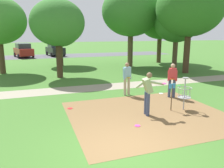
% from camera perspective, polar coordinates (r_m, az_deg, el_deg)
% --- Properties ---
extents(ground_plane, '(160.00, 160.00, 0.00)m').
position_cam_1_polar(ground_plane, '(6.51, 2.93, -16.44)').
color(ground_plane, '#3D6B28').
extents(dirt_tee_pad, '(6.14, 5.39, 0.01)m').
position_cam_1_polar(dirt_tee_pad, '(9.22, 9.06, -7.54)').
color(dirt_tee_pad, brown).
rests_on(dirt_tee_pad, ground).
extents(disc_golf_basket, '(0.98, 0.58, 1.39)m').
position_cam_1_polar(disc_golf_basket, '(9.87, 17.51, -2.06)').
color(disc_golf_basket, '#9E9EA3').
rests_on(disc_golf_basket, ground).
extents(player_foreground_watching, '(1.07, 0.59, 1.71)m').
position_cam_1_polar(player_foreground_watching, '(8.87, 9.02, -1.72)').
color(player_foreground_watching, '#384260').
rests_on(player_foreground_watching, ground).
extents(player_waiting_left, '(0.49, 0.45, 1.71)m').
position_cam_1_polar(player_waiting_left, '(11.64, 14.97, 1.36)').
color(player_waiting_left, '#384260').
rests_on(player_waiting_left, ground).
extents(player_waiting_right, '(0.48, 0.42, 1.71)m').
position_cam_1_polar(player_waiting_right, '(11.66, 3.80, 1.79)').
color(player_waiting_right, tan).
rests_on(player_waiting_right, ground).
extents(frisbee_by_tee, '(0.22, 0.22, 0.02)m').
position_cam_1_polar(frisbee_by_tee, '(9.94, -10.56, -6.07)').
color(frisbee_by_tee, red).
rests_on(frisbee_by_tee, ground).
extents(frisbee_mid_grass, '(0.23, 0.23, 0.02)m').
position_cam_1_polar(frisbee_mid_grass, '(12.41, 12.28, -2.35)').
color(frisbee_mid_grass, white).
rests_on(frisbee_mid_grass, ground).
extents(frisbee_far_left, '(0.20, 0.20, 0.02)m').
position_cam_1_polar(frisbee_far_left, '(8.08, 6.44, -10.42)').
color(frisbee_far_left, '#E53D99').
rests_on(frisbee_far_left, ground).
extents(frisbee_far_right, '(0.22, 0.22, 0.02)m').
position_cam_1_polar(frisbee_far_right, '(14.47, 16.54, -0.45)').
color(frisbee_far_right, green).
rests_on(frisbee_far_right, ground).
extents(tree_near_right, '(3.81, 3.81, 5.52)m').
position_cam_1_polar(tree_near_right, '(16.77, -13.60, 14.75)').
color(tree_near_right, '#422D1E').
rests_on(tree_near_right, ground).
extents(tree_mid_left, '(3.96, 3.96, 5.73)m').
position_cam_1_polar(tree_mid_left, '(21.50, 16.01, 14.50)').
color(tree_mid_left, brown).
rests_on(tree_mid_left, ground).
extents(tree_mid_center, '(5.42, 5.42, 7.46)m').
position_cam_1_polar(tree_mid_center, '(22.14, 4.79, 17.76)').
color(tree_mid_center, brown).
rests_on(tree_mid_center, ground).
extents(tree_mid_right, '(4.49, 4.49, 6.35)m').
position_cam_1_polar(tree_mid_right, '(25.45, 12.10, 15.24)').
color(tree_mid_right, '#4C3823').
rests_on(tree_mid_right, ground).
extents(tree_far_left, '(3.96, 3.96, 5.23)m').
position_cam_1_polar(tree_far_left, '(23.10, -13.10, 13.27)').
color(tree_far_left, '#4C3823').
rests_on(tree_far_left, ground).
extents(tree_far_center, '(5.21, 5.21, 7.32)m').
position_cam_1_polar(tree_far_center, '(19.33, 19.05, 17.73)').
color(tree_far_center, '#422D1E').
rests_on(tree_far_center, ground).
extents(parking_lot_strip, '(36.00, 6.00, 0.01)m').
position_cam_1_polar(parking_lot_strip, '(33.33, -15.54, 6.79)').
color(parking_lot_strip, '#4C4C51').
rests_on(parking_lot_strip, ground).
extents(parked_car_leftmost, '(2.74, 4.51, 1.84)m').
position_cam_1_polar(parked_car_leftmost, '(32.76, -21.45, 7.90)').
color(parked_car_leftmost, maroon).
rests_on(parked_car_leftmost, ground).
extents(parked_car_center_left, '(2.50, 4.45, 1.84)m').
position_cam_1_polar(parked_car_center_left, '(33.72, -14.15, 8.49)').
color(parked_car_center_left, black).
rests_on(parked_car_center_left, ground).
extents(gravel_path, '(40.00, 1.64, 0.00)m').
position_cam_1_polar(gravel_path, '(13.23, -9.23, -1.32)').
color(gravel_path, gray).
rests_on(gravel_path, ground).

